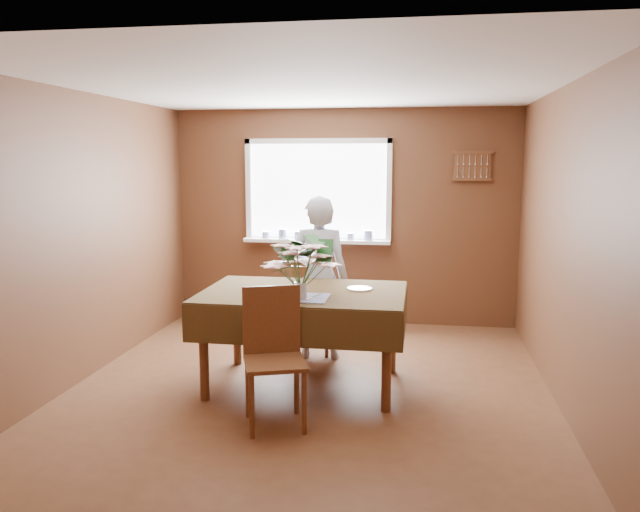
% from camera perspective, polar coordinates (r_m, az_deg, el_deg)
% --- Properties ---
extents(floor, '(4.50, 4.50, 0.00)m').
position_cam_1_polar(floor, '(5.41, -0.96, -11.96)').
color(floor, brown).
rests_on(floor, ground).
extents(ceiling, '(4.50, 4.50, 0.00)m').
position_cam_1_polar(ceiling, '(5.09, -1.03, 15.38)').
color(ceiling, white).
rests_on(ceiling, wall_back).
extents(wall_back, '(4.00, 0.00, 4.00)m').
position_cam_1_polar(wall_back, '(7.31, 2.14, 3.56)').
color(wall_back, brown).
rests_on(wall_back, floor).
extents(wall_front, '(4.00, 0.00, 4.00)m').
position_cam_1_polar(wall_front, '(2.95, -8.80, -4.37)').
color(wall_front, brown).
rests_on(wall_front, floor).
extents(wall_left, '(0.00, 4.50, 4.50)m').
position_cam_1_polar(wall_left, '(5.80, -20.85, 1.62)').
color(wall_left, brown).
rests_on(wall_left, floor).
extents(wall_right, '(0.00, 4.50, 4.50)m').
position_cam_1_polar(wall_right, '(5.14, 21.53, 0.73)').
color(wall_right, brown).
rests_on(wall_right, floor).
extents(window_assembly, '(1.72, 0.20, 1.22)m').
position_cam_1_polar(window_assembly, '(7.29, -0.24, 4.29)').
color(window_assembly, white).
rests_on(window_assembly, wall_back).
extents(spoon_rack, '(0.44, 0.05, 0.33)m').
position_cam_1_polar(spoon_rack, '(7.21, 13.76, 8.02)').
color(spoon_rack, brown).
rests_on(spoon_rack, wall_back).
extents(dining_table, '(1.71, 1.16, 0.83)m').
position_cam_1_polar(dining_table, '(5.26, -1.51, -4.30)').
color(dining_table, brown).
rests_on(dining_table, floor).
extents(chair_far, '(0.41, 0.42, 0.90)m').
position_cam_1_polar(chair_far, '(6.17, -0.69, -4.54)').
color(chair_far, brown).
rests_on(chair_far, floor).
extents(chair_near, '(0.55, 0.55, 1.00)m').
position_cam_1_polar(chair_near, '(4.61, -4.28, -8.57)').
color(chair_near, brown).
rests_on(chair_near, floor).
extents(seated_woman, '(0.60, 0.42, 1.58)m').
position_cam_1_polar(seated_woman, '(6.00, -0.12, -2.00)').
color(seated_woman, white).
rests_on(seated_woman, floor).
extents(flower_bouquet, '(0.52, 0.52, 0.45)m').
position_cam_1_polar(flower_bouquet, '(4.91, -1.81, -0.57)').
color(flower_bouquet, white).
rests_on(flower_bouquet, dining_table).
extents(side_plate, '(0.28, 0.28, 0.01)m').
position_cam_1_polar(side_plate, '(5.31, 3.64, -3.00)').
color(side_plate, white).
rests_on(side_plate, dining_table).
extents(table_knife, '(0.10, 0.23, 0.00)m').
position_cam_1_polar(table_knife, '(4.99, -0.57, -3.70)').
color(table_knife, silver).
rests_on(table_knife, dining_table).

